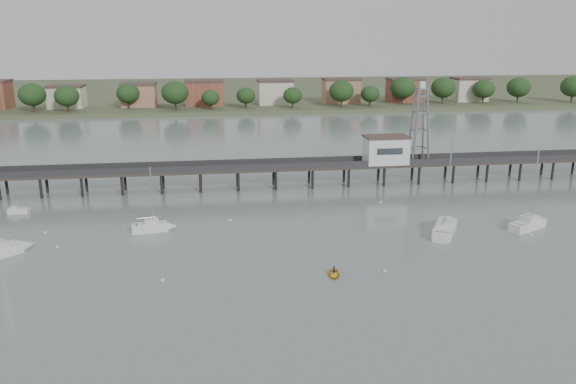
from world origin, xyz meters
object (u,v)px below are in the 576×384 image
Objects in this scene: sailboat_a at (6,250)px; white_tender at (18,211)px; sailboat_c at (446,226)px; yellow_dinghy at (334,276)px; lattice_tower at (420,126)px; sailboat_d at (533,223)px; sailboat_b at (157,227)px; pier at (256,168)px.

white_tender is at bearing 61.71° from sailboat_a.
sailboat_c is 24.32m from yellow_dinghy.
lattice_tower is 1.19× the size of sailboat_d.
pier is at bearing 44.07° from sailboat_b.
yellow_dinghy is (-33.50, -13.23, -0.64)m from sailboat_d.
pier is 44.59× the size of white_tender.
sailboat_d is 80.91m from white_tender.
sailboat_b is at bearing -21.95° from sailboat_a.
lattice_tower is 1.03× the size of sailboat_c.
sailboat_b is at bearing -126.58° from pier.
sailboat_b is 29.46m from yellow_dinghy.
sailboat_b reaches higher than pier.
sailboat_a reaches higher than sailboat_d.
sailboat_b is at bearing -23.34° from white_tender.
yellow_dinghy is (45.39, -31.21, -0.39)m from white_tender.
lattice_tower is at bearing -17.69° from sailboat_a.
sailboat_a is 4.00× the size of white_tender.
pier is 41.09m from white_tender.
lattice_tower is at bearing 19.47° from sailboat_c.
sailboat_d is at bearing 31.43° from yellow_dinghy.
sailboat_c reaches higher than pier.
pier is at bearing -180.00° from lattice_tower.
yellow_dinghy is at bearing -30.36° from white_tender.
sailboat_d is at bearing -74.67° from lattice_tower.
white_tender is (-4.17, 18.51, -0.25)m from sailboat_a.
sailboat_a is 43.13m from yellow_dinghy.
sailboat_a reaches higher than pier.
white_tender is 1.18× the size of yellow_dinghy.
lattice_tower reaches higher than yellow_dinghy.
sailboat_c is 67.71m from white_tender.
sailboat_a is 74.72m from sailboat_d.
pier is at bearing 73.97° from sailboat_c.
yellow_dinghy reaches higher than white_tender.
pier is 45.82m from sailboat_a.
white_tender is (-23.06, 11.99, -0.27)m from sailboat_b.
sailboat_b is 25.99m from white_tender.
yellow_dinghy is (22.33, -19.21, -0.66)m from sailboat_b.
sailboat_d is at bearing -8.69° from white_tender.
yellow_dinghy is at bearing 173.60° from sailboat_d.
sailboat_c is at bearing 149.75° from sailboat_d.
lattice_tower reaches higher than sailboat_c.
pier is at bearing 18.76° from white_tender.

